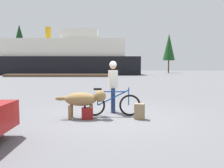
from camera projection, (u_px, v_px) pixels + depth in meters
ground_plane at (112, 117)px, 6.86m from camera, size 160.00×160.00×0.00m
bicycle at (112, 104)px, 6.96m from camera, size 1.75×0.44×0.88m
person_cyclist at (113, 82)px, 7.45m from camera, size 0.32×0.53×1.70m
dog at (84, 100)px, 6.59m from camera, size 1.48×0.46×0.83m
backpack at (140, 111)px, 6.53m from camera, size 0.33×0.27×0.45m
handbag_pannier at (87, 113)px, 6.52m from camera, size 0.33×0.20×0.33m
dock_pier at (59, 75)px, 34.14m from camera, size 16.07×2.26×0.40m
ferry_boat at (67, 58)px, 42.81m from camera, size 27.48×7.16×8.93m
pine_tree_far_left at (20, 42)px, 54.51m from camera, size 4.32×4.32×11.63m
pine_tree_center at (97, 45)px, 54.93m from camera, size 3.44×3.44×10.59m
pine_tree_far_right at (169, 47)px, 54.79m from camera, size 2.90×2.90×9.46m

